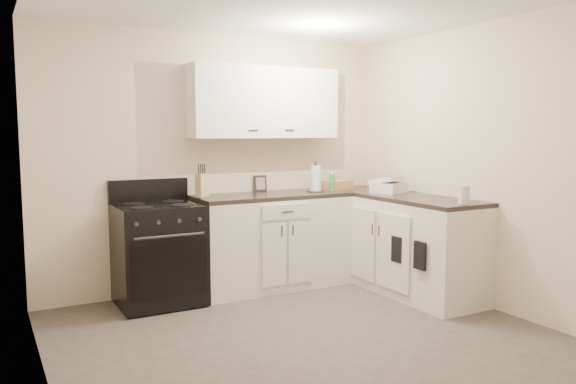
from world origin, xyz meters
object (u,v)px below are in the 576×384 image
wicker_basket (337,185)px  stove (159,254)px  knife_block (202,185)px  paper_towel (315,179)px  countertop_grill (389,188)px

wicker_basket → stove: bearing=-178.3°
knife_block → wicker_basket: bearing=-20.2°
knife_block → wicker_basket: knife_block is taller
paper_towel → countertop_grill: bearing=-38.0°
paper_towel → wicker_basket: size_ratio=0.91×
knife_block → paper_towel: paper_towel is taller
stove → wicker_basket: (1.96, 0.06, 0.53)m
stove → knife_block: 0.76m
paper_towel → countertop_grill: 0.74m
knife_block → countertop_grill: bearing=-36.6°
stove → wicker_basket: size_ratio=3.07×
knife_block → countertop_grill: (1.76, -0.59, -0.06)m
countertop_grill → stove: bearing=148.8°
stove → knife_block: size_ratio=4.06×
stove → paper_towel: 1.74m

